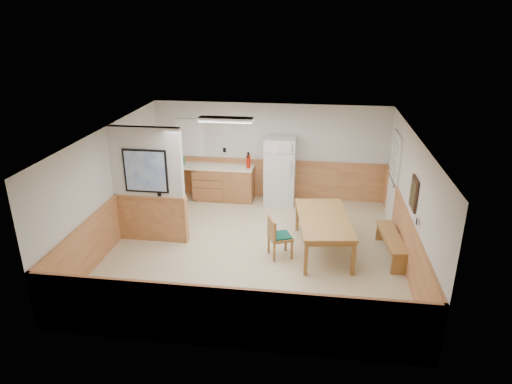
# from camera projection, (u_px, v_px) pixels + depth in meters

# --- Properties ---
(ground) EXTENTS (6.00, 6.00, 0.00)m
(ground) POSITION_uv_depth(u_px,v_px,m) (254.00, 250.00, 9.48)
(ground) COLOR #C5B68D
(ground) RESTS_ON ground
(ceiling) EXTENTS (6.00, 6.00, 0.02)m
(ceiling) POSITION_uv_depth(u_px,v_px,m) (254.00, 133.00, 8.56)
(ceiling) COLOR white
(ceiling) RESTS_ON back_wall
(back_wall) EXTENTS (6.00, 0.02, 2.50)m
(back_wall) POSITION_uv_depth(u_px,v_px,m) (270.00, 152.00, 11.79)
(back_wall) COLOR silver
(back_wall) RESTS_ON ground
(right_wall) EXTENTS (0.02, 6.00, 2.50)m
(right_wall) POSITION_uv_depth(u_px,v_px,m) (411.00, 202.00, 8.65)
(right_wall) COLOR silver
(right_wall) RESTS_ON ground
(left_wall) EXTENTS (0.02, 6.00, 2.50)m
(left_wall) POSITION_uv_depth(u_px,v_px,m) (110.00, 187.00, 9.40)
(left_wall) COLOR silver
(left_wall) RESTS_ON ground
(wainscot_back) EXTENTS (6.00, 0.04, 1.00)m
(wainscot_back) POSITION_uv_depth(u_px,v_px,m) (270.00, 179.00, 12.04)
(wainscot_back) COLOR tan
(wainscot_back) RESTS_ON ground
(wainscot_right) EXTENTS (0.04, 6.00, 1.00)m
(wainscot_right) POSITION_uv_depth(u_px,v_px,m) (405.00, 238.00, 8.93)
(wainscot_right) COLOR tan
(wainscot_right) RESTS_ON ground
(wainscot_left) EXTENTS (0.04, 6.00, 1.00)m
(wainscot_left) POSITION_uv_depth(u_px,v_px,m) (115.00, 220.00, 9.67)
(wainscot_left) COLOR tan
(wainscot_left) RESTS_ON ground
(partition_wall) EXTENTS (1.50, 0.20, 2.50)m
(partition_wall) POSITION_uv_depth(u_px,v_px,m) (149.00, 186.00, 9.49)
(partition_wall) COLOR silver
(partition_wall) RESTS_ON ground
(kitchen_counter) EXTENTS (2.20, 0.61, 1.00)m
(kitchen_counter) POSITION_uv_depth(u_px,v_px,m) (223.00, 182.00, 11.93)
(kitchen_counter) COLOR #AF733E
(kitchen_counter) RESTS_ON ground
(exterior_door) EXTENTS (0.07, 1.02, 2.15)m
(exterior_door) POSITION_uv_depth(u_px,v_px,m) (393.00, 178.00, 10.47)
(exterior_door) COLOR silver
(exterior_door) RESTS_ON ground
(kitchen_window) EXTENTS (0.80, 0.04, 1.00)m
(kitchen_window) POSITION_uv_depth(u_px,v_px,m) (190.00, 138.00, 11.92)
(kitchen_window) COLOR silver
(kitchen_window) RESTS_ON back_wall
(wall_painting) EXTENTS (0.04, 0.50, 0.60)m
(wall_painting) POSITION_uv_depth(u_px,v_px,m) (414.00, 194.00, 8.26)
(wall_painting) COLOR #372016
(wall_painting) RESTS_ON right_wall
(fluorescent_fixture) EXTENTS (1.20, 0.30, 0.09)m
(fluorescent_fixture) POSITION_uv_depth(u_px,v_px,m) (226.00, 119.00, 9.88)
(fluorescent_fixture) COLOR silver
(fluorescent_fixture) RESTS_ON ceiling
(refrigerator) EXTENTS (0.77, 0.72, 1.74)m
(refrigerator) POSITION_uv_depth(u_px,v_px,m) (280.00, 171.00, 11.55)
(refrigerator) COLOR silver
(refrigerator) RESTS_ON ground
(dining_table) EXTENTS (1.26, 2.12, 0.75)m
(dining_table) POSITION_uv_depth(u_px,v_px,m) (324.00, 222.00, 9.23)
(dining_table) COLOR #AD7B3F
(dining_table) RESTS_ON ground
(dining_bench) EXTENTS (0.46, 1.52, 0.45)m
(dining_bench) POSITION_uv_depth(u_px,v_px,m) (392.00, 241.00, 9.15)
(dining_bench) COLOR #AD7B3F
(dining_bench) RESTS_ON ground
(dining_chair) EXTENTS (0.70, 0.60, 0.85)m
(dining_chair) POSITION_uv_depth(u_px,v_px,m) (276.00, 234.00, 9.06)
(dining_chair) COLOR #AD7B3F
(dining_chair) RESTS_ON ground
(fire_extinguisher) EXTENTS (0.12, 0.12, 0.42)m
(fire_extinguisher) POSITION_uv_depth(u_px,v_px,m) (248.00, 161.00, 11.59)
(fire_extinguisher) COLOR #B81A09
(fire_extinguisher) RESTS_ON kitchen_counter
(soap_bottle) EXTENTS (0.08, 0.08, 0.21)m
(soap_bottle) POSITION_uv_depth(u_px,v_px,m) (184.00, 161.00, 11.88)
(soap_bottle) COLOR #188534
(soap_bottle) RESTS_ON kitchen_counter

